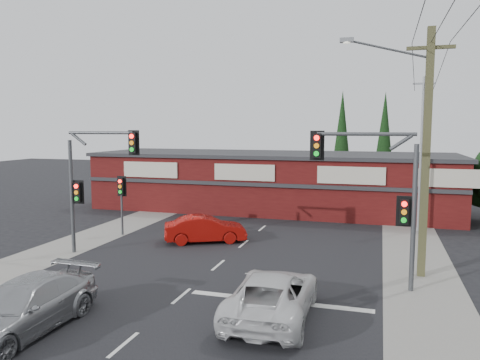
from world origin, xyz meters
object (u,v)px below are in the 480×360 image
(white_suv, at_px, (273,295))
(silver_suv, at_px, (23,307))
(red_sedan, at_px, (205,229))
(utility_pole, at_px, (423,145))
(shop_building, at_px, (272,181))

(white_suv, distance_m, silver_suv, 7.60)
(red_sedan, bearing_deg, utility_pole, -131.25)
(red_sedan, xyz_separation_m, utility_pole, (10.45, -2.84, 4.68))
(silver_suv, bearing_deg, red_sedan, 85.49)
(white_suv, bearing_deg, silver_suv, 23.65)
(red_sedan, relative_size, utility_pole, 0.43)
(white_suv, distance_m, red_sedan, 10.36)
(silver_suv, xyz_separation_m, shop_building, (2.32, 23.08, 1.36))
(silver_suv, relative_size, red_sedan, 1.23)
(shop_building, bearing_deg, utility_pole, -56.24)
(white_suv, relative_size, red_sedan, 1.24)
(red_sedan, distance_m, utility_pole, 11.80)
(white_suv, height_order, utility_pole, utility_pole)
(utility_pole, bearing_deg, white_suv, -129.38)
(white_suv, distance_m, shop_building, 20.41)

